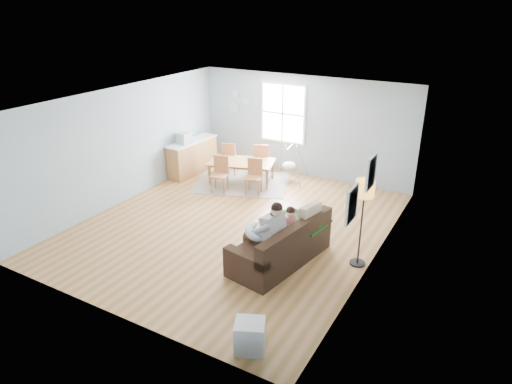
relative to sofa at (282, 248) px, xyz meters
The scene contains 22 objects.
room 2.77m from the sofa, 151.34° to the left, with size 8.40×9.40×3.90m.
window 5.01m from the sofa, 116.61° to the left, with size 1.32×0.08×1.62m.
pictures 2.10m from the sofa, ahead, with size 0.05×1.34×0.74m.
wall_plates 5.81m from the sofa, 129.51° to the left, with size 0.67×0.02×0.66m.
sofa is the anchor object (origin of this frame).
green_throw 0.74m from the sofa, 86.52° to the left, with size 0.96×0.79×0.04m, color #12521D.
beige_pillow 0.76m from the sofa, 58.21° to the left, with size 0.15×0.52×0.52m, color tan.
father 0.53m from the sofa, 124.26° to the right, with size 0.98×0.55×1.34m.
nursing_pillow 0.55m from the sofa, 144.26° to the right, with size 0.54×0.54×0.15m, color silver.
infant 0.59m from the sofa, 148.31° to the right, with size 0.16×0.37×0.13m.
toddler 0.47m from the sofa, 101.34° to the left, with size 0.57×0.36×0.86m.
floor_lamp 1.75m from the sofa, 26.74° to the left, with size 0.33×0.33×1.65m.
storage_cube 2.36m from the sofa, 74.68° to the right, with size 0.53×0.50×0.46m.
rug 4.03m from the sofa, 132.04° to the left, with size 2.40×1.83×0.01m, color gray.
dining_table 4.02m from the sofa, 132.04° to the left, with size 1.68×0.94×0.59m, color brown.
chair_sw 3.68m from the sofa, 141.65° to the left, with size 0.50×0.50×0.90m.
chair_se 3.31m from the sofa, 128.73° to the left, with size 0.50×0.50×0.88m.
chair_nw 4.74m from the sofa, 134.37° to the left, with size 0.52×0.52×0.92m.
chair_ne 4.46m from the sofa, 123.98° to the left, with size 0.55×0.55×0.92m.
counter 5.20m from the sofa, 145.06° to the left, with size 0.58×1.68×0.93m.
monitor 5.09m from the sofa, 148.04° to the left, with size 0.35×0.33×0.29m.
baby_swing 4.13m from the sofa, 114.09° to the left, with size 1.06×1.07×0.93m.
Camera 1 is at (4.72, -7.42, 4.52)m, focal length 32.00 mm.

